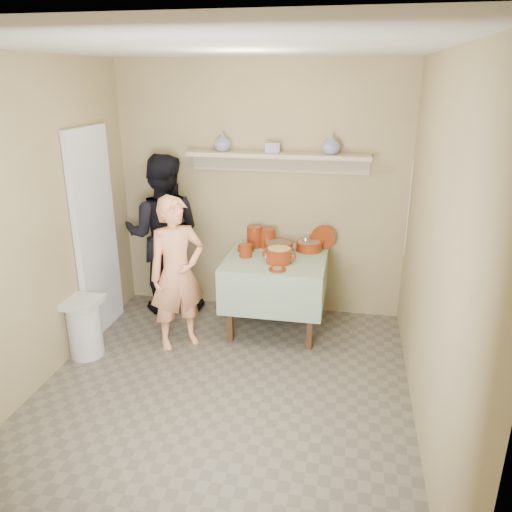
% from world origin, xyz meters
% --- Properties ---
extents(ground, '(3.50, 3.50, 0.00)m').
position_xyz_m(ground, '(0.00, 0.00, 0.00)').
color(ground, '#635D4E').
rests_on(ground, ground).
extents(tile_panel, '(0.06, 0.70, 2.00)m').
position_xyz_m(tile_panel, '(-1.46, 0.95, 1.00)').
color(tile_panel, silver).
rests_on(tile_panel, ground).
extents(plate_stack_a, '(0.16, 0.16, 0.22)m').
position_xyz_m(plate_stack_a, '(-0.02, 1.55, 0.87)').
color(plate_stack_a, maroon).
rests_on(plate_stack_a, serving_table).
extents(plate_stack_b, '(0.16, 0.16, 0.20)m').
position_xyz_m(plate_stack_b, '(0.11, 1.56, 0.86)').
color(plate_stack_b, maroon).
rests_on(plate_stack_b, serving_table).
extents(bowl_stack, '(0.13, 0.13, 0.13)m').
position_xyz_m(bowl_stack, '(-0.04, 1.23, 0.82)').
color(bowl_stack, maroon).
rests_on(bowl_stack, serving_table).
extents(empty_bowl, '(0.17, 0.17, 0.05)m').
position_xyz_m(empty_bowl, '(-0.08, 1.41, 0.79)').
color(empty_bowl, maroon).
rests_on(empty_bowl, serving_table).
extents(propped_lid, '(0.25, 0.07, 0.25)m').
position_xyz_m(propped_lid, '(0.68, 1.61, 0.88)').
color(propped_lid, maroon).
rests_on(propped_lid, serving_table).
extents(vase_right, '(0.23, 0.23, 0.19)m').
position_xyz_m(vase_right, '(0.71, 1.63, 1.81)').
color(vase_right, navy).
rests_on(vase_right, wall_shelf).
extents(vase_left, '(0.24, 0.24, 0.18)m').
position_xyz_m(vase_left, '(-0.36, 1.63, 1.81)').
color(vase_left, navy).
rests_on(vase_left, wall_shelf).
extents(ceramic_box, '(0.16, 0.12, 0.10)m').
position_xyz_m(ceramic_box, '(0.15, 1.61, 1.77)').
color(ceramic_box, navy).
rests_on(ceramic_box, wall_shelf).
extents(person_cook, '(0.63, 0.60, 1.45)m').
position_xyz_m(person_cook, '(-0.59, 0.76, 0.72)').
color(person_cook, '#F59D69').
rests_on(person_cook, ground).
extents(person_helper, '(0.91, 0.76, 1.70)m').
position_xyz_m(person_helper, '(-0.99, 1.50, 0.85)').
color(person_helper, black).
rests_on(person_helper, ground).
extents(room_shell, '(3.04, 3.54, 2.62)m').
position_xyz_m(room_shell, '(0.00, 0.00, 1.61)').
color(room_shell, tan).
rests_on(room_shell, ground).
extents(serving_table, '(0.97, 0.97, 0.76)m').
position_xyz_m(serving_table, '(0.25, 1.28, 0.64)').
color(serving_table, '#4C2D16').
rests_on(serving_table, ground).
extents(cazuela_meat_a, '(0.30, 0.30, 0.10)m').
position_xyz_m(cazuela_meat_a, '(0.25, 1.44, 0.82)').
color(cazuela_meat_a, maroon).
rests_on(cazuela_meat_a, serving_table).
extents(cazuela_meat_b, '(0.28, 0.28, 0.10)m').
position_xyz_m(cazuela_meat_b, '(0.55, 1.53, 0.82)').
color(cazuela_meat_b, maroon).
rests_on(cazuela_meat_b, serving_table).
extents(ladle, '(0.08, 0.26, 0.19)m').
position_xyz_m(ladle, '(0.51, 1.53, 0.87)').
color(ladle, silver).
rests_on(ladle, cazuela_meat_b).
extents(cazuela_rice, '(0.33, 0.25, 0.14)m').
position_xyz_m(cazuela_rice, '(0.30, 1.13, 0.85)').
color(cazuela_rice, maroon).
rests_on(cazuela_rice, serving_table).
extents(front_plate, '(0.16, 0.16, 0.03)m').
position_xyz_m(front_plate, '(0.31, 0.93, 0.77)').
color(front_plate, maroon).
rests_on(front_plate, serving_table).
extents(wall_shelf, '(1.80, 0.25, 0.21)m').
position_xyz_m(wall_shelf, '(0.20, 1.65, 1.67)').
color(wall_shelf, tan).
rests_on(wall_shelf, room_shell).
extents(trash_bin, '(0.32, 0.32, 0.56)m').
position_xyz_m(trash_bin, '(-1.37, 0.41, 0.28)').
color(trash_bin, silver).
rests_on(trash_bin, ground).
extents(electrical_cord, '(0.01, 0.05, 0.90)m').
position_xyz_m(electrical_cord, '(1.47, 1.48, 1.25)').
color(electrical_cord, silver).
rests_on(electrical_cord, wall_shelf).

